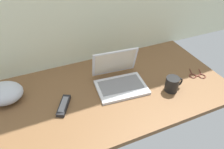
# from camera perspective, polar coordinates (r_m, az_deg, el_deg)

# --- Properties ---
(desk) EXTENTS (1.60, 0.76, 0.03)m
(desk) POSITION_cam_1_polar(r_m,az_deg,el_deg) (1.33, -2.37, -5.24)
(desk) COLOR brown
(desk) RESTS_ON ground
(laptop) EXTENTS (0.33, 0.30, 0.21)m
(laptop) POSITION_cam_1_polar(r_m,az_deg,el_deg) (1.35, 1.93, -1.05)
(laptop) COLOR silver
(laptop) RESTS_ON desk
(coffee_mug) EXTENTS (0.12, 0.08, 0.09)m
(coffee_mug) POSITION_cam_1_polar(r_m,az_deg,el_deg) (1.35, 16.08, -2.50)
(coffee_mug) COLOR black
(coffee_mug) RESTS_ON desk
(remote_control_near) EXTENTS (0.12, 0.16, 0.02)m
(remote_control_near) POSITION_cam_1_polar(r_m,az_deg,el_deg) (1.25, -13.00, -8.20)
(remote_control_near) COLOR black
(remote_control_near) RESTS_ON desk
(remote_control_far) EXTENTS (0.13, 0.16, 0.02)m
(remote_control_far) POSITION_cam_1_polar(r_m,az_deg,el_deg) (1.54, -1.17, 3.18)
(remote_control_far) COLOR #4C4C51
(remote_control_far) RESTS_ON desk
(eyeglasses) EXTENTS (0.13, 0.13, 0.01)m
(eyeglasses) POSITION_cam_1_polar(r_m,az_deg,el_deg) (1.55, 22.16, -0.29)
(eyeglasses) COLOR #591E19
(eyeglasses) RESTS_ON desk
(cushion) EXTENTS (0.26, 0.24, 0.11)m
(cushion) POSITION_cam_1_polar(r_m,az_deg,el_deg) (1.38, -27.29, -4.54)
(cushion) COLOR #B2B7C1
(cushion) RESTS_ON desk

